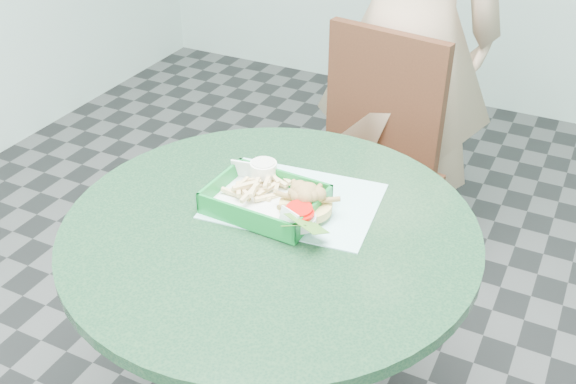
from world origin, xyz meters
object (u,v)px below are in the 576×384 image
at_px(cafe_table, 271,288).
at_px(food_basket, 266,210).
at_px(crab_sandwich, 306,204).
at_px(sauce_ramekin, 262,175).
at_px(dining_chair, 370,155).

relative_size(cafe_table, food_basket, 3.70).
xyz_separation_m(crab_sandwich, sauce_ramekin, (-0.15, 0.06, 0.00)).
distance_m(cafe_table, dining_chair, 0.80).
relative_size(dining_chair, crab_sandwich, 7.60).
xyz_separation_m(dining_chair, food_basket, (0.01, -0.75, 0.23)).
height_order(cafe_table, food_basket, food_basket).
bearing_deg(sauce_ramekin, cafe_table, -55.28).
height_order(dining_chair, sauce_ramekin, dining_chair).
bearing_deg(sauce_ramekin, dining_chair, 85.83).
xyz_separation_m(dining_chair, sauce_ramekin, (-0.05, -0.66, 0.27)).
relative_size(crab_sandwich, sauce_ramekin, 1.86).
bearing_deg(dining_chair, food_basket, -80.27).
distance_m(cafe_table, sauce_ramekin, 0.27).
relative_size(cafe_table, crab_sandwich, 7.76).
distance_m(cafe_table, food_basket, 0.20).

